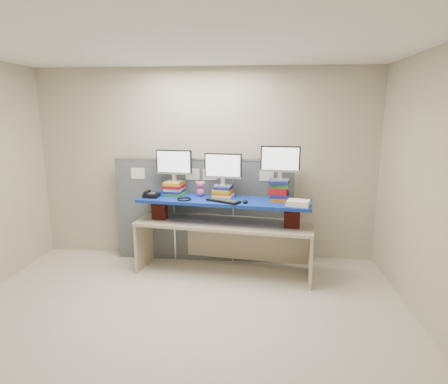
# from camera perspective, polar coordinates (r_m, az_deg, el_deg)

# --- Properties ---
(room) EXTENTS (5.00, 4.00, 2.80)m
(room) POSITION_cam_1_polar(r_m,az_deg,el_deg) (3.62, -7.21, -0.25)
(room) COLOR beige
(room) RESTS_ON ground
(cubicle_partition) EXTENTS (2.60, 0.06, 1.53)m
(cubicle_partition) POSITION_cam_1_polar(r_m,az_deg,el_deg) (5.47, -3.12, -2.74)
(cubicle_partition) COLOR #4E555C
(cubicle_partition) RESTS_ON ground
(desk) EXTENTS (2.43, 1.00, 0.72)m
(desk) POSITION_cam_1_polar(r_m,az_deg,el_deg) (5.10, 0.00, -6.14)
(desk) COLOR #C2B194
(desk) RESTS_ON ground
(brick_pier_left) EXTENTS (0.21, 0.13, 0.27)m
(brick_pier_left) POSITION_cam_1_polar(r_m,az_deg,el_deg) (5.24, -9.80, -2.62)
(brick_pier_left) COLOR maroon
(brick_pier_left) RESTS_ON desk
(brick_pier_right) EXTENTS (0.21, 0.13, 0.27)m
(brick_pier_right) POSITION_cam_1_polar(r_m,az_deg,el_deg) (4.85, 10.33, -3.82)
(brick_pier_right) COLOR maroon
(brick_pier_right) RESTS_ON desk
(blue_board) EXTENTS (2.35, 0.88, 0.04)m
(blue_board) POSITION_cam_1_polar(r_m,az_deg,el_deg) (4.98, 0.00, -1.36)
(blue_board) COLOR navy
(blue_board) RESTS_ON brick_pier_left
(book_stack_left) EXTENTS (0.30, 0.34, 0.19)m
(book_stack_left) POSITION_cam_1_polar(r_m,az_deg,el_deg) (5.27, -7.55, 0.56)
(book_stack_left) COLOR #1F7525
(book_stack_left) RESTS_ON blue_board
(book_stack_center) EXTENTS (0.29, 0.33, 0.16)m
(book_stack_center) POSITION_cam_1_polar(r_m,az_deg,el_deg) (5.08, -0.14, 0.03)
(book_stack_center) COLOR white
(book_stack_center) RESTS_ON blue_board
(book_stack_right) EXTENTS (0.30, 0.33, 0.27)m
(book_stack_right) POSITION_cam_1_polar(r_m,az_deg,el_deg) (4.95, 8.41, 0.29)
(book_stack_right) COLOR #CC6113
(book_stack_right) RESTS_ON blue_board
(monitor_left) EXTENTS (0.51, 0.17, 0.44)m
(monitor_left) POSITION_cam_1_polar(r_m,az_deg,el_deg) (5.21, -7.62, 4.29)
(monitor_left) COLOR #B6B7BC
(monitor_left) RESTS_ON book_stack_left
(monitor_center) EXTENTS (0.51, 0.17, 0.44)m
(monitor_center) POSITION_cam_1_polar(r_m,az_deg,el_deg) (5.02, -0.14, 3.75)
(monitor_center) COLOR #B6B7BC
(monitor_center) RESTS_ON book_stack_center
(monitor_right) EXTENTS (0.51, 0.17, 0.44)m
(monitor_right) POSITION_cam_1_polar(r_m,az_deg,el_deg) (4.89, 8.58, 4.73)
(monitor_right) COLOR #B6B7BC
(monitor_right) RESTS_ON book_stack_right
(keyboard) EXTENTS (0.47, 0.35, 0.03)m
(keyboard) POSITION_cam_1_polar(r_m,az_deg,el_deg) (4.83, -0.09, -1.34)
(keyboard) COLOR black
(keyboard) RESTS_ON blue_board
(mouse) EXTENTS (0.07, 0.12, 0.04)m
(mouse) POSITION_cam_1_polar(r_m,az_deg,el_deg) (4.78, 3.26, -1.46)
(mouse) COLOR black
(mouse) RESTS_ON blue_board
(desk_phone) EXTENTS (0.21, 0.19, 0.09)m
(desk_phone) POSITION_cam_1_polar(r_m,az_deg,el_deg) (5.19, -11.08, -0.43)
(desk_phone) COLOR black
(desk_phone) RESTS_ON blue_board
(headset) EXTENTS (0.23, 0.23, 0.02)m
(headset) POSITION_cam_1_polar(r_m,az_deg,el_deg) (4.97, -6.09, -1.08)
(headset) COLOR black
(headset) RESTS_ON blue_board
(plush_toy) EXTENTS (0.13, 0.09, 0.21)m
(plush_toy) POSITION_cam_1_polar(r_m,az_deg,el_deg) (5.14, -3.62, 0.52)
(plush_toy) COLOR #CF4E95
(plush_toy) RESTS_ON blue_board
(binder_stack) EXTENTS (0.33, 0.29, 0.07)m
(binder_stack) POSITION_cam_1_polar(r_m,az_deg,el_deg) (4.73, 11.25, -1.65)
(binder_stack) COLOR #EFE8CC
(binder_stack) RESTS_ON blue_board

